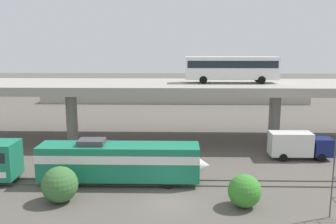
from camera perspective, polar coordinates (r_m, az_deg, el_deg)
name	(u,v)px	position (r m, az deg, el deg)	size (l,w,h in m)	color
ground_plane	(169,201)	(31.72, 0.21, -13.47)	(260.00, 260.00, 0.00)	#565149
rail_strip_near	(170,185)	(34.73, 0.33, -11.17)	(110.00, 0.12, 0.12)	#59544C
rail_strip_far	(170,180)	(36.05, 0.37, -10.33)	(110.00, 0.12, 0.12)	#59544C
train_locomotive	(127,160)	(34.97, -6.27, -7.36)	(15.74, 3.04, 4.18)	#197A56
highway_overpass	(173,88)	(49.32, 0.70, 3.67)	(96.00, 11.79, 7.70)	#9E998E
transit_bus_on_overpass	(231,67)	(49.59, 9.65, 6.78)	(12.00, 2.68, 3.40)	silver
service_truck_west	(298,144)	(44.52, 19.26, -4.71)	(6.80, 2.46, 3.04)	navy
pier_parking_lot	(174,96)	(84.82, 0.98, 2.42)	(57.29, 12.40, 1.72)	#9E998E
parked_car_0	(240,89)	(87.27, 10.88, 3.54)	(4.54, 1.83, 1.50)	maroon
parked_car_1	(101,88)	(88.55, -10.18, 3.66)	(4.19, 1.88, 1.50)	#9E998C
parked_car_2	(148,89)	(84.34, -3.01, 3.48)	(4.32, 1.86, 1.50)	#B7B7BC
parked_car_3	(80,90)	(84.55, -13.34, 3.22)	(4.03, 1.97, 1.50)	navy
parked_car_4	(269,89)	(88.43, 15.18, 3.45)	(4.40, 1.97, 1.50)	#9E998C
parked_car_5	(199,90)	(82.64, 4.71, 3.31)	(4.63, 2.00, 1.50)	black
harbor_water	(175,88)	(107.74, 1.07, 3.71)	(140.00, 36.00, 0.01)	#2D5170
shrub_left	(60,185)	(32.30, -16.22, -10.60)	(2.98, 2.98, 2.98)	#396A34
shrub_right	(244,191)	(30.84, 11.62, -11.74)	(2.66, 2.66, 2.66)	#3A882E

